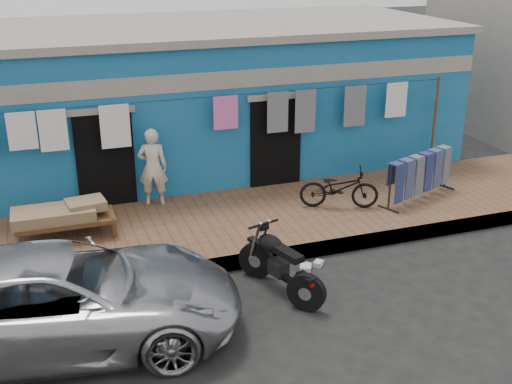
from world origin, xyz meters
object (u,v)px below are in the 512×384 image
Objects in this scene: seated_person at (153,167)px; jeans_rack at (419,176)px; car at (61,297)px; motorcycle at (280,263)px; bicycle at (339,184)px; charpoy at (66,221)px.

seated_person is 5.28m from jeans_rack.
car is at bearing -161.07° from jeans_rack.
car is at bearing 168.07° from motorcycle.
motorcycle is (3.24, 0.26, -0.18)m from car.
bicycle is 3.09m from motorcycle.
jeans_rack reaches higher than charpoy.
jeans_rack is at bearing -71.16° from bicycle.
seated_person is 1.03× the size of bicycle.
car is 3.25m from motorcycle.
motorcycle is at bearing -150.48° from jeans_rack.
jeans_rack is at bearing 179.21° from seated_person.
charpoy is at bearing 122.23° from motorcycle.
charpoy is (-3.00, 2.63, 0.04)m from motorcycle.
bicycle is 0.90× the size of motorcycle.
car is 7.46m from jeans_rack.
bicycle is (5.34, 2.52, 0.05)m from car.
car is 2.77× the size of charpoy.
seated_person is at bearing 28.81° from charpoy.
bicycle is (3.35, -1.33, -0.29)m from seated_person.
car is 5.90m from bicycle.
car reaches higher than charpoy.
jeans_rack is (1.72, -0.10, -0.01)m from bicycle.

